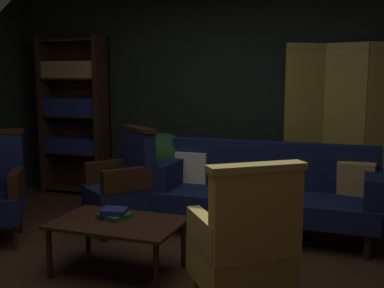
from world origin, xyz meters
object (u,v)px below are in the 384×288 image
at_px(folding_screen, 344,128).
at_px(armchair_gilt_accent, 244,245).
at_px(armchair_wing_right, 123,182).
at_px(coffee_table, 118,227).
at_px(book_navy_cloth, 114,211).
at_px(velvet_couch, 267,188).
at_px(bookshelf, 74,111).
at_px(potted_plant, 163,167).
at_px(book_green_cloth, 114,216).

distance_m(folding_screen, armchair_gilt_accent, 2.68).
bearing_deg(armchair_wing_right, folding_screen, 32.54).
relative_size(coffee_table, book_navy_cloth, 5.25).
height_order(velvet_couch, book_navy_cloth, velvet_couch).
distance_m(bookshelf, book_navy_cloth, 2.74).
relative_size(folding_screen, book_navy_cloth, 9.97).
height_order(armchair_gilt_accent, potted_plant, armchair_gilt_accent).
height_order(armchair_wing_right, potted_plant, armchair_wing_right).
bearing_deg(armchair_wing_right, armchair_gilt_accent, -39.84).
xyz_separation_m(armchair_gilt_accent, book_green_cloth, (-1.17, 0.42, -0.05)).
bearing_deg(coffee_table, book_green_cloth, 135.03).
bearing_deg(velvet_couch, potted_plant, 167.80).
bearing_deg(book_green_cloth, velvet_couch, 53.22).
relative_size(folding_screen, armchair_gilt_accent, 1.83).
height_order(folding_screen, book_navy_cloth, folding_screen).
height_order(armchair_gilt_accent, book_navy_cloth, armchair_gilt_accent).
relative_size(folding_screen, velvet_couch, 0.90).
bearing_deg(book_navy_cloth, armchair_wing_right, 113.77).
distance_m(coffee_table, potted_plant, 1.67).
height_order(potted_plant, book_green_cloth, potted_plant).
distance_m(coffee_table, book_navy_cloth, 0.14).
bearing_deg(folding_screen, bookshelf, -177.89).
relative_size(folding_screen, coffee_table, 1.90).
bearing_deg(coffee_table, book_navy_cloth, 135.03).
bearing_deg(velvet_couch, bookshelf, 164.64).
bearing_deg(armchair_gilt_accent, coffee_table, 162.22).
height_order(book_green_cloth, book_navy_cloth, book_navy_cloth).
bearing_deg(coffee_table, armchair_gilt_accent, -17.78).
distance_m(armchair_gilt_accent, potted_plant, 2.44).
bearing_deg(armchair_wing_right, velvet_couch, 17.50).
height_order(armchair_gilt_accent, book_green_cloth, armchair_gilt_accent).
xyz_separation_m(folding_screen, armchair_gilt_accent, (-0.48, -2.59, -0.50)).
distance_m(armchair_wing_right, book_navy_cloth, 0.96).
height_order(coffee_table, book_navy_cloth, book_navy_cloth).
relative_size(velvet_couch, book_green_cloth, 9.55).
bearing_deg(armchair_gilt_accent, folding_screen, 79.54).
relative_size(coffee_table, potted_plant, 1.09).
xyz_separation_m(armchair_wing_right, book_green_cloth, (0.39, -0.88, -0.05)).
bearing_deg(book_navy_cloth, potted_plant, 99.08).
xyz_separation_m(coffee_table, book_navy_cloth, (-0.07, 0.07, 0.10)).
bearing_deg(armchair_gilt_accent, potted_plant, 125.46).
bearing_deg(folding_screen, armchair_wing_right, -147.46).
distance_m(coffee_table, armchair_gilt_accent, 1.16).
relative_size(folding_screen, book_green_cloth, 8.56).
xyz_separation_m(velvet_couch, book_navy_cloth, (-0.98, -1.30, 0.02)).
xyz_separation_m(folding_screen, velvet_couch, (-0.67, -0.87, -0.53)).
bearing_deg(book_navy_cloth, coffee_table, -44.97).
bearing_deg(velvet_couch, book_navy_cloth, -126.78).
bearing_deg(velvet_couch, folding_screen, 52.30).
relative_size(bookshelf, book_navy_cloth, 10.75).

